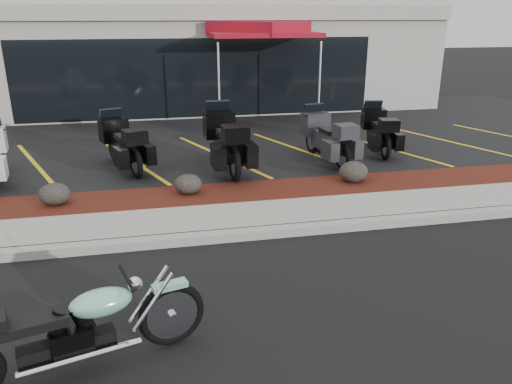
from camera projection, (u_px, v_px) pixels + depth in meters
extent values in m
plane|color=black|center=(270.00, 261.00, 7.59)|extent=(90.00, 90.00, 0.00)
cube|color=gray|center=(258.00, 233.00, 8.40)|extent=(24.00, 0.25, 0.15)
cube|color=gray|center=(250.00, 217.00, 9.04)|extent=(24.00, 1.20, 0.15)
cube|color=black|center=(239.00, 195.00, 10.15)|extent=(24.00, 1.20, 0.16)
cube|color=black|center=(208.00, 135.00, 15.12)|extent=(26.00, 9.60, 0.15)
cube|color=#9F998F|center=(189.00, 54.00, 20.28)|extent=(18.00, 8.00, 4.00)
cube|color=black|center=(199.00, 78.00, 16.78)|extent=(12.00, 0.06, 2.60)
cube|color=#9F998F|center=(196.00, 12.00, 16.04)|extent=(18.00, 0.30, 0.50)
ellipsoid|color=black|center=(55.00, 194.00, 9.36)|extent=(0.58, 0.48, 0.41)
ellipsoid|color=black|center=(188.00, 184.00, 9.94)|extent=(0.55, 0.46, 0.39)
ellipsoid|color=black|center=(353.00, 172.00, 10.63)|extent=(0.63, 0.52, 0.44)
cone|color=#D84907|center=(212.00, 129.00, 14.60)|extent=(0.44, 0.44, 0.44)
cylinder|color=silver|center=(213.00, 87.00, 15.19)|extent=(0.06, 0.06, 2.62)
cylinder|color=silver|center=(316.00, 85.00, 15.51)|extent=(0.06, 0.06, 2.62)
cylinder|color=silver|center=(211.00, 75.00, 18.17)|extent=(0.06, 0.06, 2.62)
cylinder|color=silver|center=(297.00, 74.00, 18.49)|extent=(0.06, 0.06, 2.62)
cube|color=maroon|center=(259.00, 34.00, 16.34)|extent=(3.73, 3.73, 0.14)
cube|color=maroon|center=(259.00, 27.00, 16.27)|extent=(3.52, 3.52, 0.40)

